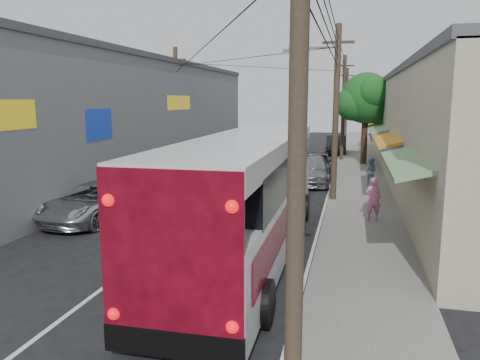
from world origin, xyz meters
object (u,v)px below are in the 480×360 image
object	(u,v)px
coach_bus	(248,195)
pedestrian_far	(371,171)
parked_car_mid	(316,163)
parked_suv	(312,170)
pedestrian_near	(373,199)
jeepney	(95,202)
parked_car_far	(336,144)

from	to	relation	value
coach_bus	pedestrian_far	size ratio (longest dim) A/B	8.70
parked_car_mid	pedestrian_far	distance (m)	4.50
parked_car_mid	pedestrian_far	bearing A→B (deg)	-51.10
parked_suv	pedestrian_far	distance (m)	3.23
parked_suv	pedestrian_near	size ratio (longest dim) A/B	3.03
pedestrian_far	parked_car_mid	bearing A→B (deg)	-27.93
parked_suv	parked_car_mid	world-z (taller)	parked_car_mid
coach_bus	parked_car_mid	xyz separation A→B (m)	(0.80, 15.86, -1.10)
jeepney	parked_car_far	xyz separation A→B (m)	(8.40, 25.86, 0.07)
coach_bus	jeepney	bearing A→B (deg)	157.78
coach_bus	parked_car_mid	distance (m)	15.92
jeepney	parked_car_far	bearing A→B (deg)	77.38
jeepney	pedestrian_far	world-z (taller)	pedestrian_far
coach_bus	pedestrian_far	world-z (taller)	coach_bus
coach_bus	pedestrian_far	distance (m)	13.37
parked_car_mid	coach_bus	bearing A→B (deg)	-99.51
pedestrian_near	jeepney	bearing A→B (deg)	-4.31
pedestrian_near	parked_car_far	bearing A→B (deg)	-99.87
parked_suv	parked_car_mid	size ratio (longest dim) A/B	1.11
parked_suv	pedestrian_near	distance (m)	8.79
parked_car_far	pedestrian_far	distance (m)	16.04
jeepney	parked_car_far	size ratio (longest dim) A/B	1.09
parked_car_mid	parked_suv	bearing A→B (deg)	-96.62
parked_car_far	parked_suv	bearing A→B (deg)	-94.58
coach_bus	parked_car_far	world-z (taller)	coach_bus
parked_suv	parked_car_far	bearing A→B (deg)	84.45
jeepney	coach_bus	bearing A→B (deg)	-16.33
jeepney	parked_car_mid	bearing A→B (deg)	65.37
parked_car_mid	parked_car_far	size ratio (longest dim) A/B	0.96
coach_bus	jeepney	distance (m)	7.41
coach_bus	pedestrian_near	bearing A→B (deg)	50.59
parked_car_mid	parked_car_far	distance (m)	12.72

